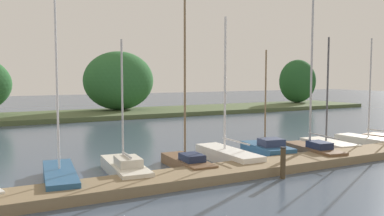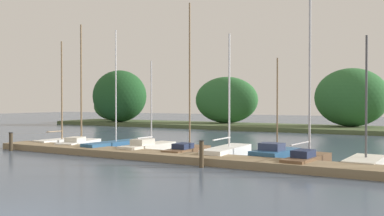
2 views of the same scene
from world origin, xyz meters
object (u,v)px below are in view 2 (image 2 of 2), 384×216
(sailboat_3, at_px, (149,147))
(sailboat_4, at_px, (188,148))
(sailboat_5, at_px, (228,151))
(mooring_piling_0, at_px, (11,141))
(sailboat_8, at_px, (365,160))
(sailboat_1, at_px, (80,141))
(sailboat_7, at_px, (308,157))
(sailboat_6, at_px, (276,153))
(sailboat_2, at_px, (115,145))
(mooring_piling_1, at_px, (202,154))
(sailboat_0, at_px, (61,140))

(sailboat_3, bearing_deg, sailboat_4, -88.75)
(sailboat_5, distance_m, mooring_piling_0, 12.84)
(mooring_piling_0, bearing_deg, sailboat_8, 11.15)
(sailboat_5, bearing_deg, sailboat_8, -87.31)
(sailboat_1, bearing_deg, sailboat_3, -103.50)
(sailboat_1, bearing_deg, sailboat_7, -106.53)
(sailboat_1, xyz_separation_m, mooring_piling_0, (-2.30, -3.25, 0.16))
(sailboat_1, relative_size, sailboat_8, 1.33)
(sailboat_5, distance_m, sailboat_8, 6.52)
(sailboat_6, bearing_deg, sailboat_1, 100.94)
(sailboat_5, relative_size, sailboat_7, 0.78)
(sailboat_2, distance_m, mooring_piling_0, 6.05)
(sailboat_5, distance_m, sailboat_7, 4.36)
(sailboat_4, xyz_separation_m, sailboat_5, (2.17, 0.37, -0.04))
(sailboat_7, relative_size, sailboat_8, 1.41)
(sailboat_4, relative_size, sailboat_6, 1.62)
(sailboat_4, height_order, mooring_piling_1, sailboat_4)
(sailboat_3, distance_m, mooring_piling_1, 6.01)
(sailboat_1, height_order, sailboat_3, sailboat_1)
(sailboat_1, height_order, sailboat_2, sailboat_1)
(sailboat_1, xyz_separation_m, sailboat_8, (16.57, 0.47, -0.12))
(sailboat_0, relative_size, sailboat_1, 0.88)
(sailboat_0, height_order, sailboat_7, sailboat_7)
(sailboat_1, relative_size, sailboat_6, 1.54)
(sailboat_7, distance_m, mooring_piling_0, 16.81)
(sailboat_5, xyz_separation_m, sailboat_8, (6.51, 0.23, -0.07))
(sailboat_4, relative_size, sailboat_5, 1.28)
(mooring_piling_0, bearing_deg, sailboat_7, 8.77)
(sailboat_4, height_order, sailboat_6, sailboat_4)
(sailboat_7, bearing_deg, sailboat_0, 95.26)
(sailboat_3, xyz_separation_m, sailboat_7, (9.05, -0.71, 0.10))
(sailboat_4, bearing_deg, sailboat_8, -83.53)
(sailboat_6, relative_size, sailboat_7, 0.62)
(sailboat_2, bearing_deg, sailboat_8, -81.15)
(sailboat_3, height_order, mooring_piling_1, sailboat_3)
(sailboat_5, relative_size, sailboat_8, 1.10)
(sailboat_3, height_order, sailboat_5, sailboat_5)
(sailboat_0, height_order, sailboat_4, sailboat_4)
(sailboat_5, bearing_deg, sailboat_2, 93.20)
(sailboat_4, xyz_separation_m, sailboat_7, (6.43, -0.56, 0.03))
(sailboat_7, height_order, sailboat_8, sailboat_7)
(sailboat_0, relative_size, mooring_piling_0, 6.33)
(sailboat_8, height_order, mooring_piling_1, sailboat_8)
(mooring_piling_1, bearing_deg, mooring_piling_0, -179.98)
(sailboat_5, relative_size, sailboat_6, 1.27)
(sailboat_5, bearing_deg, sailboat_6, -84.17)
(sailboat_6, bearing_deg, sailboat_8, -81.06)
(sailboat_6, bearing_deg, sailboat_7, -113.48)
(sailboat_5, height_order, sailboat_8, sailboat_5)
(sailboat_4, bearing_deg, mooring_piling_0, 109.60)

